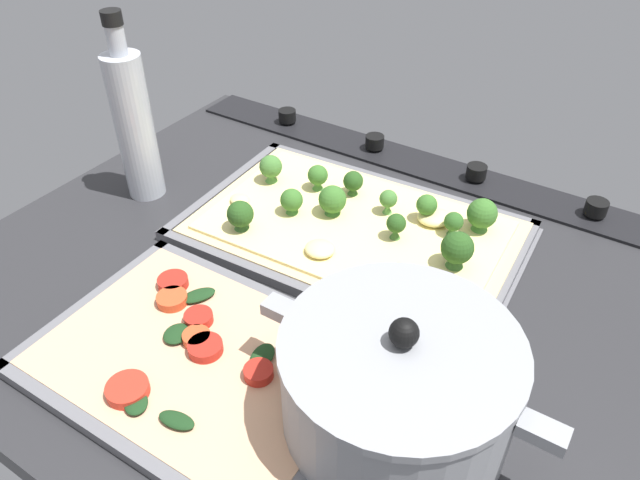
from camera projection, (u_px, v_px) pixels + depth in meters
ground_plane at (313, 288)px, 68.89cm from camera, size 79.77×65.23×3.00cm
stove_control_panel at (423, 163)px, 86.95cm from camera, size 76.58×7.00×2.60cm
baking_tray_front at (351, 233)px, 74.09cm from camera, size 41.00×27.44×1.30cm
broccoli_pizza at (356, 223)px, 73.15cm from camera, size 38.50×24.93×5.79cm
baking_tray_back at (201, 362)px, 57.85cm from camera, size 31.91×23.03×1.30cm
veggie_pizza_back at (198, 355)px, 57.60cm from camera, size 29.48×20.60×1.90cm
cooking_pot at (397, 386)px, 49.66cm from camera, size 26.53×19.71×12.70cm
oil_bottle at (134, 124)px, 75.65cm from camera, size 4.84×4.84×24.23cm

